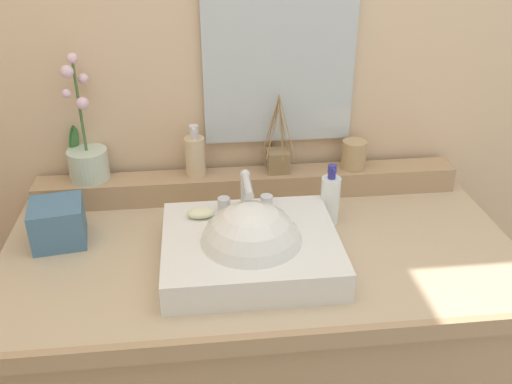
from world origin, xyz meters
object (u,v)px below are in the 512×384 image
lotion_bottle (330,199)px  tumbler_cup (354,155)px  soap_bar (201,213)px  tissue_box (58,223)px  potted_plant (87,154)px  soap_dispenser (195,155)px  sink_basin (251,251)px  reed_diffuser (278,159)px

lotion_bottle → tumbler_cup: bearing=58.1°
soap_bar → tissue_box: (-0.36, 0.05, -0.03)m
soap_bar → lotion_bottle: (0.35, 0.07, -0.02)m
potted_plant → soap_dispenser: 0.30m
soap_dispenser → tissue_box: (-0.36, -0.20, -0.08)m
soap_dispenser → tumbler_cup: 0.47m
sink_basin → lotion_bottle: sink_basin is taller
sink_basin → soap_dispenser: size_ratio=2.74×
sink_basin → soap_bar: (-0.12, 0.11, 0.05)m
tumbler_cup → tissue_box: 0.85m
tumbler_cup → lotion_bottle: bearing=-121.9°
potted_plant → tissue_box: (-0.05, -0.21, -0.09)m
potted_plant → lotion_bottle: size_ratio=2.11×
sink_basin → lotion_bottle: (0.23, 0.18, 0.03)m
sink_basin → tissue_box: (-0.48, 0.16, 0.02)m
potted_plant → reed_diffuser: size_ratio=1.54×
sink_basin → soap_bar: bearing=136.3°
soap_dispenser → reed_diffuser: (0.24, -0.00, -0.02)m
soap_dispenser → reed_diffuser: 0.24m
soap_bar → tissue_box: size_ratio=0.54×
potted_plant → soap_dispenser: potted_plant is taller
tumbler_cup → reed_diffuser: size_ratio=0.37×
potted_plant → tissue_box: size_ratio=2.76×
soap_bar → soap_dispenser: size_ratio=0.46×
soap_bar → lotion_bottle: bearing=10.7°
soap_bar → reed_diffuser: bearing=46.8°
soap_dispenser → tumbler_cup: (0.47, -0.01, -0.02)m
soap_bar → soap_dispenser: (-0.01, 0.25, 0.05)m
soap_bar → soap_dispenser: soap_dispenser is taller
tumbler_cup → soap_dispenser: bearing=179.4°
lotion_bottle → soap_dispenser: bearing=153.0°
sink_basin → tissue_box: bearing=161.8°
potted_plant → reed_diffuser: bearing=-1.4°
soap_bar → tumbler_cup: (0.46, 0.24, 0.03)m
soap_dispenser → lotion_bottle: 0.40m
potted_plant → soap_dispenser: (0.30, -0.01, -0.01)m
potted_plant → tumbler_cup: potted_plant is taller
potted_plant → lotion_bottle: potted_plant is taller
tissue_box → potted_plant: bearing=76.2°
soap_dispenser → tumbler_cup: soap_dispenser is taller
reed_diffuser → lotion_bottle: bearing=-57.3°
sink_basin → tumbler_cup: (0.34, 0.35, 0.08)m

